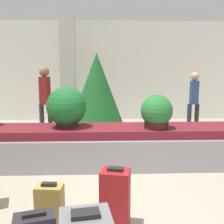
# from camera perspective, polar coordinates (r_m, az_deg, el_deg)

# --- Properties ---
(ground_plane) EXTENTS (18.00, 18.00, 0.00)m
(ground_plane) POSITION_cam_1_polar(r_m,az_deg,el_deg) (3.16, 0.97, -20.08)
(ground_plane) COLOR #9E937F
(back_wall) EXTENTS (18.00, 0.06, 3.20)m
(back_wall) POSITION_cam_1_polar(r_m,az_deg,el_deg) (8.31, -1.12, 9.28)
(back_wall) COLOR silver
(back_wall) RESTS_ON ground_plane
(carousel) EXTENTS (6.37, 0.95, 0.64)m
(carousel) POSITION_cam_1_polar(r_m,az_deg,el_deg) (4.27, 0.00, -7.75)
(carousel) COLOR gray
(carousel) RESTS_ON ground_plane
(pillar) EXTENTS (0.43, 0.43, 3.20)m
(pillar) POSITION_cam_1_polar(r_m,az_deg,el_deg) (7.68, -9.98, 9.20)
(pillar) COLOR beige
(pillar) RESTS_ON ground_plane
(suitcase_0) EXTENTS (0.32, 0.27, 0.64)m
(suitcase_0) POSITION_cam_1_polar(r_m,az_deg,el_deg) (2.58, 0.76, -19.42)
(suitcase_0) COLOR maroon
(suitcase_0) RESTS_ON ground_plane
(suitcase_5) EXTENTS (0.27, 0.19, 0.50)m
(suitcase_5) POSITION_cam_1_polar(r_m,az_deg,el_deg) (2.64, -13.99, -20.63)
(suitcase_5) COLOR #A3843D
(suitcase_5) RESTS_ON ground_plane
(potted_plant_0) EXTENTS (0.65, 0.65, 0.67)m
(potted_plant_0) POSITION_cam_1_polar(r_m,az_deg,el_deg) (4.17, -10.36, 0.98)
(potted_plant_0) COLOR #381914
(potted_plant_0) RESTS_ON carousel
(potted_plant_2) EXTENTS (0.52, 0.52, 0.55)m
(potted_plant_2) POSITION_cam_1_polar(r_m,az_deg,el_deg) (4.09, 10.15, -0.12)
(potted_plant_2) COLOR #381914
(potted_plant_2) RESTS_ON carousel
(traveler_0) EXTENTS (0.31, 0.34, 1.69)m
(traveler_0) POSITION_cam_1_polar(r_m,az_deg,el_deg) (6.10, -15.04, 3.65)
(traveler_0) COLOR #282833
(traveler_0) RESTS_ON ground_plane
(traveler_1) EXTENTS (0.31, 0.35, 1.57)m
(traveler_1) POSITION_cam_1_polar(r_m,az_deg,el_deg) (6.78, 18.20, 3.23)
(traveler_1) COLOR #282833
(traveler_1) RESTS_ON ground_plane
(decorated_tree) EXTENTS (1.39, 1.39, 2.01)m
(decorated_tree) POSITION_cam_1_polar(r_m,az_deg,el_deg) (6.00, -3.50, 4.64)
(decorated_tree) COLOR #4C331E
(decorated_tree) RESTS_ON ground_plane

